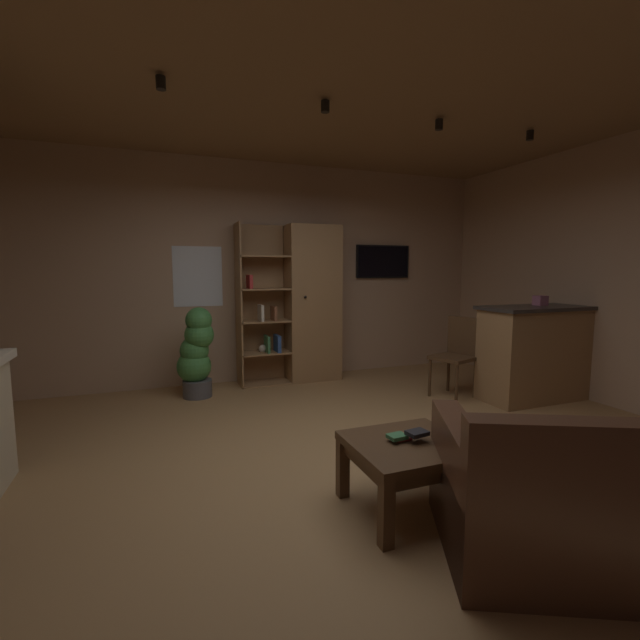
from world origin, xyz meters
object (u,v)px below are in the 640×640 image
(kitchen_bar_counter, at_px, (542,352))
(table_book_2, at_px, (417,433))
(table_book_1, at_px, (397,436))
(dining_chair, at_px, (457,351))
(bookshelf_cabinet, at_px, (306,305))
(leather_couch, at_px, (592,502))
(potted_floor_plant, at_px, (196,353))
(table_book_0, at_px, (401,437))
(coffee_table, at_px, (407,455))
(wall_mounted_tv, at_px, (383,262))
(tissue_box, at_px, (540,301))

(kitchen_bar_counter, relative_size, table_book_2, 11.97)
(table_book_1, height_order, dining_chair, dining_chair)
(bookshelf_cabinet, height_order, leather_couch, bookshelf_cabinet)
(table_book_1, xyz_separation_m, potted_floor_plant, (-0.92, 2.91, 0.05))
(table_book_0, relative_size, table_book_1, 0.93)
(table_book_2, bearing_deg, potted_floor_plant, 109.20)
(bookshelf_cabinet, relative_size, table_book_1, 18.30)
(kitchen_bar_counter, height_order, potted_floor_plant, kitchen_bar_counter)
(leather_couch, bearing_deg, table_book_2, 128.26)
(coffee_table, relative_size, wall_mounted_tv, 0.82)
(table_book_1, bearing_deg, coffee_table, -25.24)
(bookshelf_cabinet, bearing_deg, table_book_0, -98.66)
(tissue_box, distance_m, leather_couch, 3.18)
(table_book_0, bearing_deg, dining_chair, 44.37)
(coffee_table, relative_size, table_book_1, 6.18)
(coffee_table, xyz_separation_m, table_book_2, (0.05, -0.02, 0.14))
(kitchen_bar_counter, bearing_deg, wall_mounted_tv, 116.49)
(kitchen_bar_counter, height_order, leather_couch, kitchen_bar_counter)
(tissue_box, bearing_deg, coffee_table, -150.38)
(wall_mounted_tv, bearing_deg, tissue_box, -62.94)
(dining_chair, bearing_deg, bookshelf_cabinet, 135.96)
(leather_couch, relative_size, wall_mounted_tv, 2.01)
(kitchen_bar_counter, height_order, wall_mounted_tv, wall_mounted_tv)
(wall_mounted_tv, bearing_deg, table_book_2, -115.70)
(leather_couch, height_order, table_book_1, leather_couch)
(dining_chair, bearing_deg, table_book_2, -133.38)
(bookshelf_cabinet, xyz_separation_m, leather_couch, (0.15, -3.96, -0.70))
(tissue_box, distance_m, table_book_1, 3.20)
(table_book_2, bearing_deg, bookshelf_cabinet, 82.70)
(table_book_1, bearing_deg, kitchen_bar_counter, 27.59)
(leather_couch, height_order, potted_floor_plant, potted_floor_plant)
(kitchen_bar_counter, distance_m, table_book_1, 3.11)
(potted_floor_plant, bearing_deg, coffee_table, -71.55)
(tissue_box, bearing_deg, table_book_2, -149.56)
(bookshelf_cabinet, distance_m, coffee_table, 3.33)
(table_book_1, relative_size, dining_chair, 0.12)
(table_book_0, height_order, wall_mounted_tv, wall_mounted_tv)
(tissue_box, height_order, dining_chair, tissue_box)
(leather_couch, distance_m, dining_chair, 2.91)
(table_book_1, bearing_deg, dining_chair, 44.21)
(table_book_1, bearing_deg, table_book_0, 36.01)
(bookshelf_cabinet, xyz_separation_m, table_book_1, (-0.52, -3.20, -0.55))
(table_book_1, distance_m, dining_chair, 2.67)
(leather_couch, xyz_separation_m, potted_floor_plant, (-1.59, 3.67, 0.21))
(bookshelf_cabinet, height_order, table_book_1, bookshelf_cabinet)
(coffee_table, bearing_deg, potted_floor_plant, 108.45)
(kitchen_bar_counter, bearing_deg, potted_floor_plant, 158.26)
(table_book_0, xyz_separation_m, table_book_1, (-0.04, -0.03, 0.02))
(table_book_2, height_order, wall_mounted_tv, wall_mounted_tv)
(table_book_0, bearing_deg, tissue_box, 28.54)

